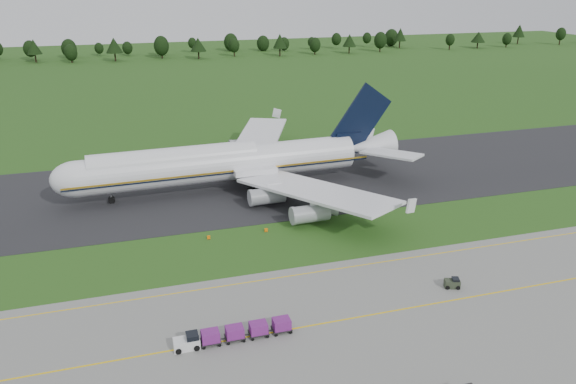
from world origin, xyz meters
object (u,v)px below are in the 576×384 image
object	(u,v)px
baggage_train	(232,334)
utility_cart	(452,284)
aircraft	(229,162)
edge_markers	(238,234)

from	to	relation	value
baggage_train	utility_cart	xyz separation A→B (m)	(30.26, 2.95, -0.35)
aircraft	edge_markers	distance (m)	22.02
edge_markers	aircraft	bearing A→B (deg)	82.15
edge_markers	utility_cart	bearing A→B (deg)	-45.41
utility_cart	baggage_train	bearing A→B (deg)	-174.43
baggage_train	edge_markers	xyz separation A→B (m)	(6.47, 27.08, -0.66)
aircraft	baggage_train	distance (m)	49.40
utility_cart	edge_markers	distance (m)	33.89
aircraft	edge_markers	xyz separation A→B (m)	(-2.92, -21.20, -5.17)
aircraft	baggage_train	size ratio (longest dim) A/B	5.02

